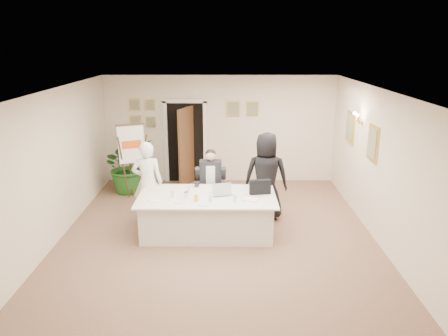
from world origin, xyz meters
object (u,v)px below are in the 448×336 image
flip_chart (132,165)px  steel_jug (186,195)px  conference_table (207,214)px  standing_woman (266,176)px  laptop (222,187)px  paper_stack (250,199)px  laptop_bag (260,187)px  standing_man (148,182)px  seated_man (211,182)px  oj_glass (196,198)px  potted_palm (128,166)px

flip_chart → steel_jug: (1.48, -2.13, 0.01)m
conference_table → standing_woman: (1.20, 0.77, 0.53)m
laptop → paper_stack: bearing=-47.6°
laptop_bag → steel_jug: laptop_bag is taller
paper_stack → laptop: bearing=147.3°
laptop → standing_man: bearing=148.0°
standing_woman → steel_jug: 1.82m
standing_man → standing_woman: (2.44, 0.21, 0.07)m
conference_table → standing_man: standing_man is taller
laptop → seated_man: bearing=91.6°
standing_woman → oj_glass: size_ratio=14.24×
seated_man → laptop_bag: bearing=-49.4°
standing_woman → laptop: (-0.91, -0.68, -0.01)m
paper_stack → potted_palm: bearing=136.9°
oj_glass → conference_table: bearing=59.9°
paper_stack → steel_jug: steel_jug is taller
laptop_bag → oj_glass: size_ratio=3.15×
standing_man → oj_glass: 1.38m
potted_palm → conference_table: bearing=-49.9°
flip_chart → potted_palm: (-0.20, 0.43, -0.14)m
conference_table → laptop: bearing=18.5°
conference_table → flip_chart: size_ratio=1.50×
seated_man → laptop_bag: (0.99, -0.84, 0.19)m
laptop → oj_glass: size_ratio=2.93×
flip_chart → laptop: (2.16, -1.93, 0.10)m
seated_man → oj_glass: bearing=-109.0°
conference_table → laptop: 0.60m
seated_man → standing_woman: standing_woman is taller
standing_woman → laptop: standing_woman is taller
flip_chart → laptop_bag: 3.47m
conference_table → oj_glass: 0.58m
laptop_bag → oj_glass: laptop_bag is taller
seated_man → potted_palm: seated_man is taller
seated_man → steel_jug: bearing=-121.1°
laptop → conference_table: bearing=-176.4°
potted_palm → steel_jug: bearing=-56.8°
potted_palm → oj_glass: potted_palm is taller
conference_table → laptop_bag: (1.02, 0.10, 0.53)m
laptop → paper_stack: laptop is taller
standing_woman → steel_jug: (-1.59, -0.88, -0.10)m
seated_man → paper_stack: seated_man is taller
conference_table → steel_jug: 0.60m
oj_glass → standing_man: bearing=139.9°
standing_woman → seated_man: bearing=-3.4°
standing_woman → standing_man: bearing=9.7°
conference_table → laptop: size_ratio=6.93×
potted_palm → paper_stack: 3.95m
laptop_bag → paper_stack: laptop_bag is taller
laptop_bag → oj_glass: (-1.21, -0.42, -0.08)m
potted_palm → paper_stack: potted_palm is taller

